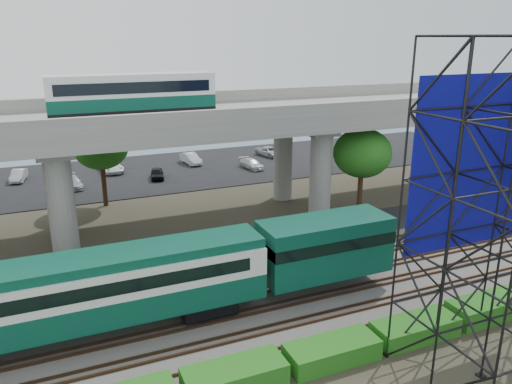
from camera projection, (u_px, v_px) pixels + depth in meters
name	position (u px, v px, depth m)	size (l,w,h in m)	color
ground	(275.00, 321.00, 27.49)	(140.00, 140.00, 0.00)	#474233
ballast_bed	(260.00, 302.00, 29.21)	(90.00, 12.00, 0.20)	slate
service_road	(214.00, 249.00, 36.69)	(90.00, 5.00, 0.08)	black
parking_lot	(149.00, 173.00, 57.31)	(90.00, 18.00, 0.08)	black
harbor_water	(119.00, 139.00, 76.62)	(140.00, 40.00, 0.03)	#435A6F
rail_tracks	(260.00, 299.00, 29.16)	(90.00, 9.52, 0.16)	#472D1E
commuter_train	(124.00, 284.00, 25.50)	(29.30, 3.06, 4.30)	black
overpass	(185.00, 127.00, 38.97)	(80.00, 12.00, 12.40)	#9E9B93
hedge_strip	(332.00, 351.00, 23.92)	(34.60, 1.80, 1.20)	#155E15
trees	(131.00, 165.00, 38.26)	(40.94, 16.94, 7.69)	#382314
suv	(38.00, 270.00, 31.87)	(2.16, 4.69, 1.30)	black
parked_cars	(147.00, 168.00, 56.97)	(35.28, 9.49, 1.31)	white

